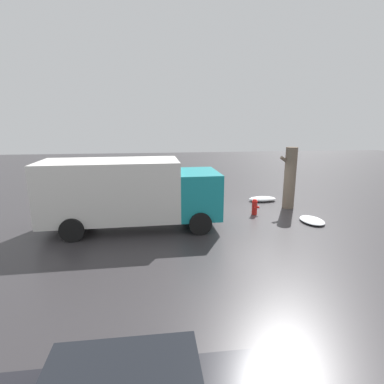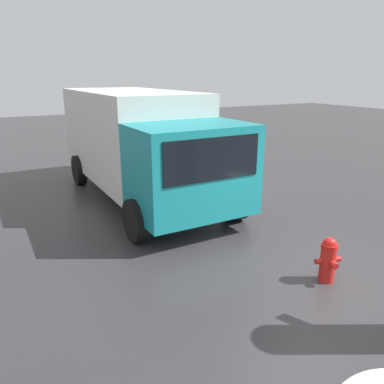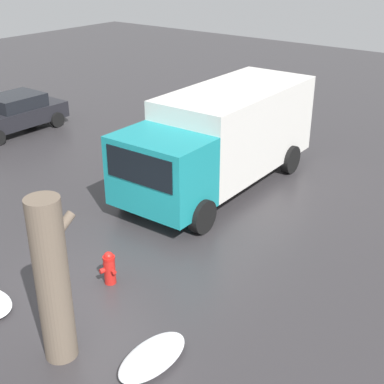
{
  "view_description": "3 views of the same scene",
  "coord_description": "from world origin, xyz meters",
  "px_view_note": "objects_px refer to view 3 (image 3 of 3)",
  "views": [
    {
      "loc": [
        4.72,
        13.33,
        4.38
      ],
      "look_at": [
        3.08,
        0.35,
        1.29
      ],
      "focal_mm": 28.0,
      "sensor_mm": 36.0,
      "label": 1
    },
    {
      "loc": [
        -3.82,
        4.58,
        3.3
      ],
      "look_at": [
        3.06,
        0.9,
        0.83
      ],
      "focal_mm": 35.0,
      "sensor_mm": 36.0,
      "label": 2
    },
    {
      "loc": [
        -6.62,
        -7.36,
        6.77
      ],
      "look_at": [
        2.76,
        -0.12,
        1.2
      ],
      "focal_mm": 50.0,
      "sensor_mm": 36.0,
      "label": 3
    }
  ],
  "objects_px": {
    "tree_trunk": "(53,281)",
    "delivery_truck": "(223,135)",
    "parked_car": "(14,113)",
    "fire_hydrant": "(109,267)"
  },
  "relations": [
    {
      "from": "fire_hydrant",
      "to": "parked_car",
      "type": "relative_size",
      "value": 0.19
    },
    {
      "from": "fire_hydrant",
      "to": "tree_trunk",
      "type": "relative_size",
      "value": 0.25
    },
    {
      "from": "parked_car",
      "to": "tree_trunk",
      "type": "bearing_deg",
      "value": 147.66
    },
    {
      "from": "parked_car",
      "to": "fire_hydrant",
      "type": "bearing_deg",
      "value": 154.09
    },
    {
      "from": "tree_trunk",
      "to": "parked_car",
      "type": "height_order",
      "value": "tree_trunk"
    },
    {
      "from": "tree_trunk",
      "to": "parked_car",
      "type": "bearing_deg",
      "value": 57.71
    },
    {
      "from": "fire_hydrant",
      "to": "delivery_truck",
      "type": "bearing_deg",
      "value": -154.71
    },
    {
      "from": "tree_trunk",
      "to": "delivery_truck",
      "type": "height_order",
      "value": "tree_trunk"
    },
    {
      "from": "fire_hydrant",
      "to": "tree_trunk",
      "type": "distance_m",
      "value": 2.59
    },
    {
      "from": "tree_trunk",
      "to": "parked_car",
      "type": "relative_size",
      "value": 0.77
    }
  ]
}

